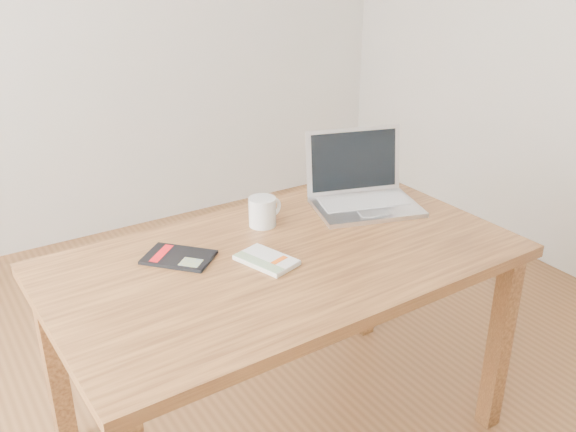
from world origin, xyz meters
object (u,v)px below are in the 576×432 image
desk (285,279)px  laptop (362,190)px  white_guidebook (266,260)px  coffee_mug (263,211)px  black_guidebook (179,257)px

desk → laptop: (0.46, 0.19, 0.15)m
white_guidebook → laptop: size_ratio=0.47×
white_guidebook → coffee_mug: coffee_mug is taller
white_guidebook → desk: bearing=-8.2°
desk → black_guidebook: 0.35m
black_guidebook → laptop: 0.76m
desk → black_guidebook: bearing=150.8°
black_guidebook → coffee_mug: (0.35, 0.08, 0.05)m
coffee_mug → laptop: bearing=-18.5°
white_guidebook → coffee_mug: 0.28m
black_guidebook → laptop: (0.76, 0.04, 0.05)m
laptop → coffee_mug: (-0.41, 0.04, -0.00)m
laptop → desk: bearing=-140.0°
desk → white_guidebook: white_guidebook is taller
laptop → coffee_mug: 0.41m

